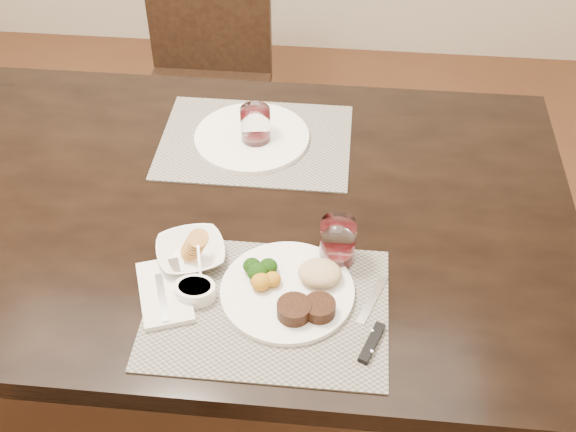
# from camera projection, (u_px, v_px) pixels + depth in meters

# --- Properties ---
(ground_plane) EXTENTS (4.50, 4.50, 0.00)m
(ground_plane) POSITION_uv_depth(u_px,v_px,m) (162.00, 387.00, 2.12)
(ground_plane) COLOR #462516
(ground_plane) RESTS_ON ground
(dining_table) EXTENTS (2.00, 1.00, 0.75)m
(dining_table) POSITION_uv_depth(u_px,v_px,m) (128.00, 223.00, 1.67)
(dining_table) COLOR black
(dining_table) RESTS_ON ground
(chair_far) EXTENTS (0.42, 0.42, 0.90)m
(chair_far) POSITION_uv_depth(u_px,v_px,m) (207.00, 70.00, 2.46)
(chair_far) COLOR black
(chair_far) RESTS_ON ground
(placemat_near) EXTENTS (0.46, 0.34, 0.00)m
(placemat_near) POSITION_uv_depth(u_px,v_px,m) (267.00, 308.00, 1.37)
(placemat_near) COLOR slate
(placemat_near) RESTS_ON dining_table
(placemat_far) EXTENTS (0.46, 0.34, 0.00)m
(placemat_far) POSITION_uv_depth(u_px,v_px,m) (255.00, 141.00, 1.75)
(placemat_far) COLOR slate
(placemat_far) RESTS_ON dining_table
(dinner_plate) EXTENTS (0.26, 0.26, 0.05)m
(dinner_plate) POSITION_uv_depth(u_px,v_px,m) (294.00, 290.00, 1.38)
(dinner_plate) COLOR white
(dinner_plate) RESTS_ON placemat_near
(napkin_fork) EXTENTS (0.15, 0.19, 0.02)m
(napkin_fork) POSITION_uv_depth(u_px,v_px,m) (165.00, 292.00, 1.39)
(napkin_fork) COLOR silver
(napkin_fork) RESTS_ON placemat_near
(steak_knife) EXTENTS (0.06, 0.22, 0.01)m
(steak_knife) POSITION_uv_depth(u_px,v_px,m) (372.00, 332.00, 1.32)
(steak_knife) COLOR white
(steak_knife) RESTS_ON placemat_near
(cracker_bowl) EXTENTS (0.18, 0.18, 0.06)m
(cracker_bowl) POSITION_uv_depth(u_px,v_px,m) (191.00, 252.00, 1.45)
(cracker_bowl) COLOR white
(cracker_bowl) RESTS_ON placemat_near
(sauce_ramekin) EXTENTS (0.08, 0.12, 0.06)m
(sauce_ramekin) POSITION_uv_depth(u_px,v_px,m) (195.00, 290.00, 1.38)
(sauce_ramekin) COLOR white
(sauce_ramekin) RESTS_ON placemat_near
(wine_glass_near) EXTENTS (0.07, 0.07, 0.10)m
(wine_glass_near) POSITION_uv_depth(u_px,v_px,m) (337.00, 244.00, 1.43)
(wine_glass_near) COLOR white
(wine_glass_near) RESTS_ON placemat_near
(far_plate) EXTENTS (0.28, 0.28, 0.01)m
(far_plate) POSITION_uv_depth(u_px,v_px,m) (252.00, 137.00, 1.75)
(far_plate) COLOR white
(far_plate) RESTS_ON placemat_far
(wine_glass_far) EXTENTS (0.07, 0.07, 0.10)m
(wine_glass_far) POSITION_uv_depth(u_px,v_px,m) (256.00, 128.00, 1.72)
(wine_glass_far) COLOR white
(wine_glass_far) RESTS_ON placemat_far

